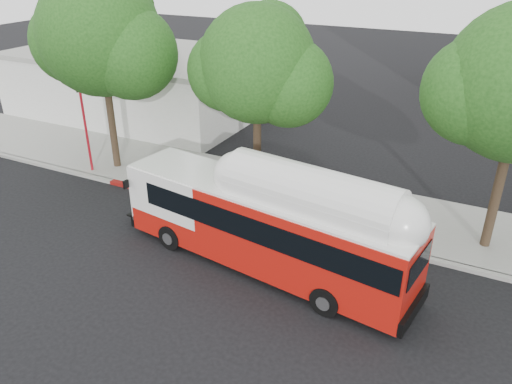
# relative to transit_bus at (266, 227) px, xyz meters

# --- Properties ---
(ground) EXTENTS (120.00, 120.00, 0.00)m
(ground) POSITION_rel_transit_bus_xyz_m (-1.88, -0.86, -1.64)
(ground) COLOR black
(ground) RESTS_ON ground
(sidewalk) EXTENTS (60.00, 5.00, 0.15)m
(sidewalk) POSITION_rel_transit_bus_xyz_m (-1.88, 5.64, -1.57)
(sidewalk) COLOR gray
(sidewalk) RESTS_ON ground
(curb_strip) EXTENTS (60.00, 0.30, 0.15)m
(curb_strip) POSITION_rel_transit_bus_xyz_m (-1.88, 3.04, -1.57)
(curb_strip) COLOR gray
(curb_strip) RESTS_ON ground
(red_curb_segment) EXTENTS (10.00, 0.32, 0.16)m
(red_curb_segment) POSITION_rel_transit_bus_xyz_m (-4.88, 3.04, -1.56)
(red_curb_segment) COLOR maroon
(red_curb_segment) RESTS_ON ground
(street_tree_left) EXTENTS (6.67, 5.80, 9.74)m
(street_tree_left) POSITION_rel_transit_bus_xyz_m (-10.41, 4.70, 4.96)
(street_tree_left) COLOR #2D2116
(street_tree_left) RESTS_ON ground
(street_tree_mid) EXTENTS (5.75, 5.00, 8.62)m
(street_tree_mid) POSITION_rel_transit_bus_xyz_m (-2.48, 5.20, 4.26)
(street_tree_mid) COLOR #2D2116
(street_tree_mid) RESTS_ON ground
(low_commercial_bldg) EXTENTS (16.20, 10.20, 4.25)m
(low_commercial_bldg) POSITION_rel_transit_bus_xyz_m (-15.88, 13.14, 0.51)
(low_commercial_bldg) COLOR silver
(low_commercial_bldg) RESTS_ON ground
(transit_bus) EXTENTS (12.07, 4.01, 3.52)m
(transit_bus) POSITION_rel_transit_bus_xyz_m (0.00, 0.00, 0.00)
(transit_bus) COLOR #B6140C
(transit_bus) RESTS_ON ground
(signal_pole) EXTENTS (0.13, 0.43, 4.54)m
(signal_pole) POSITION_rel_transit_bus_xyz_m (-11.67, 3.60, 0.68)
(signal_pole) COLOR red
(signal_pole) RESTS_ON ground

